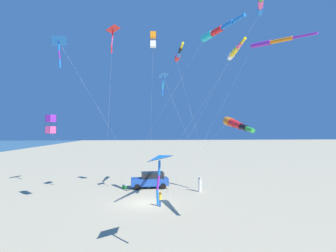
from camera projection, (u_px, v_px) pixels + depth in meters
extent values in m
plane|color=#C6B58C|center=(145.00, 203.00, 24.05)|extent=(600.00, 600.00, 0.00)
cube|color=#1E479E|center=(150.00, 182.00, 30.84)|extent=(4.34, 1.94, 0.84)
cube|color=black|center=(152.00, 175.00, 30.92)|extent=(2.62, 1.68, 0.68)
cylinder|color=black|center=(137.00, 187.00, 29.68)|extent=(0.66, 0.23, 0.66)
cylinder|color=black|center=(137.00, 184.00, 31.50)|extent=(0.66, 0.23, 0.66)
cylinder|color=black|center=(163.00, 186.00, 30.15)|extent=(0.66, 0.23, 0.66)
cylinder|color=black|center=(161.00, 183.00, 31.98)|extent=(0.66, 0.23, 0.66)
cube|color=green|center=(124.00, 187.00, 30.56)|extent=(0.60, 0.40, 0.36)
cube|color=white|center=(124.00, 185.00, 30.56)|extent=(0.62, 0.42, 0.06)
cube|color=silver|center=(200.00, 188.00, 28.82)|extent=(0.34, 0.28, 0.78)
cylinder|color=silver|center=(200.00, 182.00, 28.84)|extent=(0.48, 0.48, 0.64)
sphere|color=#A37551|center=(200.00, 178.00, 28.86)|extent=(0.24, 0.24, 0.24)
cylinder|color=silver|center=(200.00, 178.00, 28.64)|extent=(0.39, 0.27, 0.49)
cylinder|color=silver|center=(198.00, 177.00, 28.88)|extent=(0.39, 0.27, 0.49)
cube|color=#335199|center=(160.00, 203.00, 22.85)|extent=(0.20, 0.25, 0.58)
cylinder|color=gold|center=(160.00, 197.00, 22.87)|extent=(0.35, 0.35, 0.48)
sphere|color=brown|center=(160.00, 193.00, 22.88)|extent=(0.18, 0.18, 0.18)
cylinder|color=gold|center=(161.00, 193.00, 22.74)|extent=(0.19, 0.30, 0.36)
cylinder|color=gold|center=(158.00, 193.00, 22.80)|extent=(0.19, 0.30, 0.36)
cylinder|color=purple|center=(261.00, 44.00, 25.81)|extent=(1.35, 2.17, 0.70)
cylinder|color=orange|center=(281.00, 40.00, 24.07)|extent=(1.23, 2.10, 0.57)
cylinder|color=purple|center=(305.00, 36.00, 22.34)|extent=(1.10, 2.04, 0.44)
cylinder|color=white|center=(214.00, 123.00, 28.55)|extent=(6.26, 5.53, 15.14)
cylinder|color=white|center=(231.00, 56.00, 24.33)|extent=(0.72, 1.23, 0.53)
cylinder|color=yellow|center=(233.00, 53.00, 23.20)|extent=(0.66, 1.21, 0.46)
cylinder|color=yellow|center=(236.00, 49.00, 22.07)|extent=(0.59, 1.19, 0.40)
cylinder|color=#EF4C93|center=(240.00, 45.00, 20.94)|extent=(0.53, 1.18, 0.33)
cylinder|color=yellow|center=(243.00, 41.00, 19.81)|extent=(0.46, 1.16, 0.26)
cylinder|color=white|center=(193.00, 131.00, 28.47)|extent=(4.77, 8.65, 13.42)
cylinder|color=orange|center=(229.00, 122.00, 19.78)|extent=(0.66, 0.98, 0.79)
cylinder|color=red|center=(233.00, 123.00, 18.95)|extent=(0.57, 0.96, 0.71)
cylinder|color=red|center=(238.00, 125.00, 18.12)|extent=(0.48, 0.94, 0.62)
cylinder|color=black|center=(244.00, 127.00, 17.29)|extent=(0.40, 0.92, 0.53)
cylinder|color=green|center=(250.00, 130.00, 16.46)|extent=(0.31, 0.90, 0.45)
cylinder|color=white|center=(191.00, 162.00, 25.68)|extent=(2.35, 11.88, 7.16)
cube|color=purple|center=(51.00, 118.00, 23.65)|extent=(0.91, 0.91, 0.65)
cube|color=#EF4C93|center=(51.00, 130.00, 23.61)|extent=(0.91, 0.91, 0.65)
cylinder|color=black|center=(50.00, 124.00, 23.19)|extent=(0.02, 0.02, 1.68)
cylinder|color=black|center=(56.00, 124.00, 23.76)|extent=(0.02, 0.02, 1.68)
cylinder|color=black|center=(45.00, 124.00, 23.51)|extent=(0.02, 0.02, 1.68)
cylinder|color=black|center=(52.00, 124.00, 24.07)|extent=(0.02, 0.02, 1.68)
cylinder|color=white|center=(81.00, 164.00, 27.77)|extent=(4.32, 7.92, 6.37)
pyramid|color=blue|center=(58.00, 40.00, 28.25)|extent=(1.89, 2.39, 0.91)
cylinder|color=black|center=(59.00, 41.00, 28.24)|extent=(1.55, 0.54, 0.98)
cylinder|color=blue|center=(59.00, 46.00, 28.21)|extent=(0.24, 0.21, 0.95)
cylinder|color=purple|center=(59.00, 55.00, 28.21)|extent=(0.29, 0.27, 0.96)
cylinder|color=blue|center=(60.00, 64.00, 28.18)|extent=(0.27, 0.30, 0.96)
cylinder|color=white|center=(104.00, 119.00, 30.81)|extent=(9.49, 4.05, 16.27)
pyramid|color=blue|center=(163.00, 75.00, 25.68)|extent=(1.33, 1.63, 0.45)
cylinder|color=black|center=(163.00, 76.00, 25.67)|extent=(1.15, 0.41, 0.42)
cylinder|color=blue|center=(163.00, 80.00, 25.68)|extent=(0.13, 0.17, 0.64)
cylinder|color=#1EB7C6|center=(163.00, 86.00, 25.70)|extent=(0.19, 0.16, 0.64)
cylinder|color=blue|center=(162.00, 93.00, 25.69)|extent=(0.15, 0.15, 0.64)
cylinder|color=white|center=(188.00, 137.00, 27.32)|extent=(5.67, 2.74, 11.98)
cylinder|color=red|center=(177.00, 58.00, 28.95)|extent=(0.61, 1.22, 0.57)
cylinder|color=blue|center=(179.00, 54.00, 27.81)|extent=(0.52, 1.21, 0.48)
cylinder|color=black|center=(180.00, 50.00, 26.66)|extent=(0.43, 1.19, 0.39)
cylinder|color=yellow|center=(182.00, 45.00, 25.52)|extent=(0.33, 1.18, 0.29)
cylinder|color=white|center=(195.00, 126.00, 30.49)|extent=(4.66, 1.63, 14.60)
cube|color=orange|center=(153.00, 35.00, 27.74)|extent=(0.68, 0.68, 0.61)
cube|color=white|center=(153.00, 44.00, 27.70)|extent=(0.68, 0.68, 0.61)
cylinder|color=black|center=(156.00, 39.00, 27.44)|extent=(0.02, 0.02, 1.58)
cylinder|color=black|center=(156.00, 41.00, 28.04)|extent=(0.02, 0.02, 1.58)
cylinder|color=black|center=(150.00, 39.00, 27.40)|extent=(0.02, 0.02, 1.58)
cylinder|color=black|center=(150.00, 41.00, 28.01)|extent=(0.02, 0.02, 1.58)
cylinder|color=white|center=(151.00, 122.00, 30.52)|extent=(0.32, 6.24, 15.50)
pyramid|color=red|center=(113.00, 28.00, 23.84)|extent=(1.19, 1.68, 0.47)
cylinder|color=black|center=(113.00, 29.00, 23.84)|extent=(1.38, 0.15, 0.41)
cylinder|color=red|center=(113.00, 34.00, 23.79)|extent=(0.17, 0.22, 0.73)
cylinder|color=#EF4C93|center=(112.00, 42.00, 23.75)|extent=(0.24, 0.23, 0.73)
cylinder|color=red|center=(112.00, 49.00, 23.72)|extent=(0.13, 0.19, 0.73)
cylinder|color=white|center=(109.00, 119.00, 27.19)|extent=(0.94, 7.56, 15.78)
cylinder|color=#1EB7C6|center=(208.00, 36.00, 22.64)|extent=(1.00, 1.33, 0.67)
cylinder|color=red|center=(217.00, 31.00, 21.69)|extent=(0.90, 1.28, 0.57)
cylinder|color=blue|center=(227.00, 25.00, 20.74)|extent=(0.80, 1.23, 0.46)
cylinder|color=blue|center=(239.00, 18.00, 19.79)|extent=(0.70, 1.18, 0.35)
cylinder|color=white|center=(154.00, 125.00, 27.87)|extent=(7.10, 11.55, 14.54)
cylinder|color=blue|center=(260.00, 10.00, 18.99)|extent=(0.86, 1.13, 0.42)
cylinder|color=#EF4C93|center=(261.00, 4.00, 17.98)|extent=(0.81, 1.11, 0.36)
cylinder|color=white|center=(192.00, 121.00, 24.66)|extent=(7.06, 12.38, 15.14)
pyramid|color=blue|center=(159.00, 157.00, 13.47)|extent=(1.87, 2.01, 0.48)
cylinder|color=black|center=(160.00, 159.00, 13.45)|extent=(1.21, 0.87, 0.41)
cylinder|color=blue|center=(159.00, 168.00, 13.44)|extent=(0.18, 0.17, 0.76)
cylinder|color=purple|center=(158.00, 183.00, 13.44)|extent=(0.25, 0.22, 0.77)
cylinder|color=blue|center=(158.00, 198.00, 13.40)|extent=(0.18, 0.22, 0.77)
cylinder|color=white|center=(169.00, 192.00, 17.22)|extent=(2.46, 7.40, 4.94)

